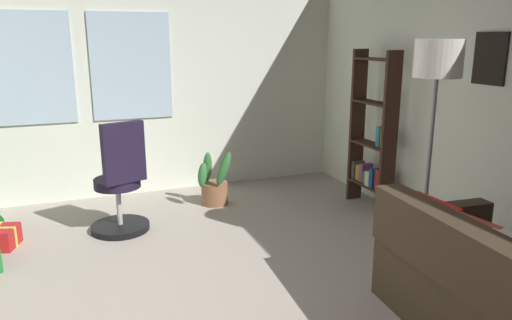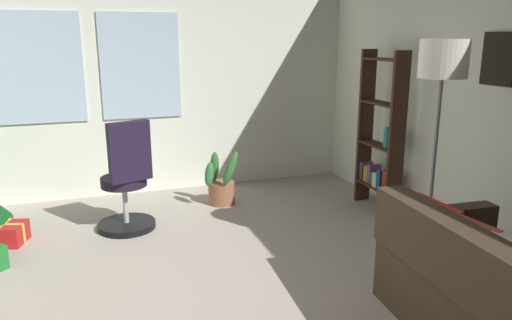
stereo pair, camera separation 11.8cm
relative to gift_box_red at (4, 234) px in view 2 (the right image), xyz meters
name	(u,v)px [view 2 (the right image)]	position (x,y,z in m)	size (l,w,h in m)	color
wall_back_with_windows	(127,78)	(1.28, 1.19, 1.29)	(5.36, 0.12, 2.76)	silver
gift_box_red	(4,234)	(0.00, 0.00, 0.00)	(0.43, 0.38, 0.19)	red
office_chair	(127,188)	(1.11, -0.05, 0.34)	(0.56, 0.56, 1.10)	black
bookshelf	(380,143)	(3.76, -0.30, 0.65)	(0.18, 0.64, 1.72)	#362016
floor_lamp	(442,77)	(3.30, -1.71, 1.47)	(0.35, 0.35, 1.83)	slate
potted_plant	(221,186)	(2.16, 0.39, 0.13)	(0.43, 0.42, 0.66)	#8E5D3E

